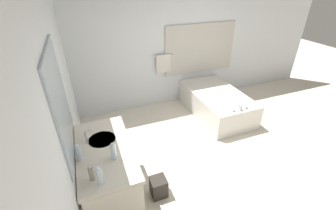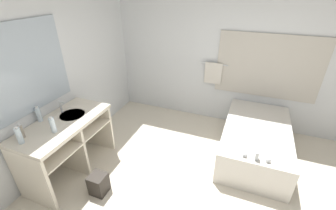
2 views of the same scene
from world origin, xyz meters
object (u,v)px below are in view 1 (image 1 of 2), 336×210
Objects in this scene: waste_bin at (159,187)px; bathtub at (216,102)px; soap_dispenser at (91,174)px; water_bottle_3 at (114,152)px; water_bottle_1 at (100,176)px; water_bottle_2 at (78,153)px.

bathtub is at bearing 39.90° from waste_bin.
water_bottle_3 is at bearing 40.40° from soap_dispenser.
water_bottle_1 is at bearing -143.80° from bathtub.
soap_dispenser is 0.66× the size of waste_bin.
water_bottle_2 is 0.36m from soap_dispenser.
water_bottle_3 is 1.14× the size of soap_dispenser.
water_bottle_1 is 1.12m from waste_bin.
waste_bin is (0.51, 0.01, -0.81)m from water_bottle_3.
water_bottle_1 reaches higher than bathtub.
water_bottle_2 is (-2.74, -1.45, 0.68)m from bathtub.
bathtub is at bearing 34.17° from soap_dispenser.
water_bottle_3 reaches higher than waste_bin.
water_bottle_2 is 1.15× the size of soap_dispenser.
bathtub is 2.93m from water_bottle_3.
water_bottle_3 is at bearing -146.57° from bathtub.
water_bottle_3 is (0.18, 0.30, -0.00)m from water_bottle_1.
water_bottle_3 is 0.75× the size of waste_bin.
water_bottle_1 is at bearing -120.94° from water_bottle_3.
bathtub is 9.01× the size of soap_dispenser.
water_bottle_2 reaches higher than soap_dispenser.
waste_bin is (0.77, 0.23, -0.79)m from soap_dispenser.
bathtub is 7.86× the size of water_bottle_2.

